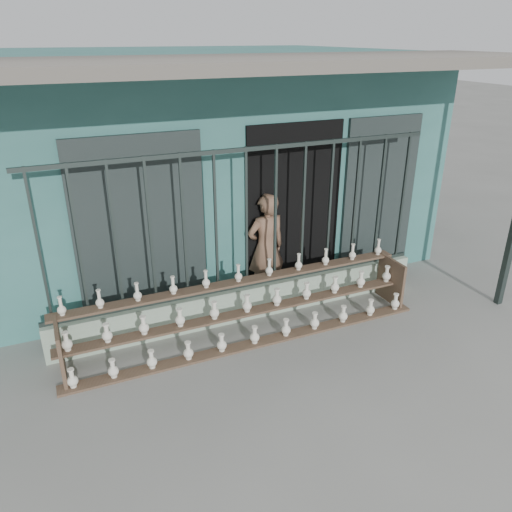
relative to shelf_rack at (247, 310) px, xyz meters
name	(u,v)px	position (x,y,z in m)	size (l,w,h in m)	color
ground	(292,372)	(0.17, -0.89, -0.36)	(60.00, 60.00, 0.00)	slate
workshop_building	(181,151)	(0.17, 3.34, 1.26)	(7.40, 6.60, 3.21)	#316863
parapet_wall	(247,301)	(0.17, 0.41, -0.13)	(5.00, 0.20, 0.45)	#97B097
security_fence	(246,221)	(0.17, 0.41, 0.99)	(5.00, 0.04, 1.80)	#283330
shelf_rack	(247,310)	(0.00, 0.00, 0.00)	(4.50, 0.68, 0.85)	brown
elderly_woman	(266,248)	(0.61, 0.79, 0.41)	(0.56, 0.37, 1.53)	brown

